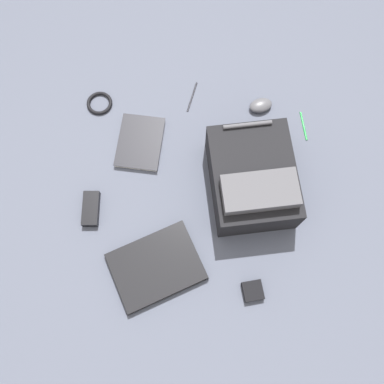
{
  "coord_description": "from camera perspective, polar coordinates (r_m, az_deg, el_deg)",
  "views": [
    {
      "loc": [
        -0.01,
        -0.54,
        1.65
      ],
      "look_at": [
        -0.02,
        -0.02,
        0.02
      ],
      "focal_mm": 40.24,
      "sensor_mm": 36.0,
      "label": 1
    }
  ],
  "objects": [
    {
      "name": "earbud_pouch",
      "position": [
        1.66,
        8.06,
        -12.85
      ],
      "size": [
        0.08,
        0.08,
        0.03
      ],
      "primitive_type": "cube",
      "rotation": [
        0.0,
        0.0,
        0.17
      ],
      "color": "black",
      "rests_on": "ground_plane"
    },
    {
      "name": "pen_blue",
      "position": [
        1.9,
        0.04,
        12.53
      ],
      "size": [
        0.05,
        0.14,
        0.01
      ],
      "primitive_type": "cylinder",
      "rotation": [
        1.57,
        0.0,
        2.86
      ],
      "color": "black",
      "rests_on": "ground_plane"
    },
    {
      "name": "laptop",
      "position": [
        1.66,
        -4.78,
        -9.8
      ],
      "size": [
        0.4,
        0.36,
        0.03
      ],
      "color": "black",
      "rests_on": "ground_plane"
    },
    {
      "name": "cable_coil",
      "position": [
        1.93,
        -12.14,
        11.44
      ],
      "size": [
        0.11,
        0.11,
        0.01
      ],
      "primitive_type": "torus",
      "color": "black",
      "rests_on": "ground_plane"
    },
    {
      "name": "power_brick",
      "position": [
        1.74,
        -13.24,
        -2.17
      ],
      "size": [
        0.06,
        0.14,
        0.03
      ],
      "primitive_type": "cube",
      "rotation": [
        0.0,
        0.0,
        -0.0
      ],
      "color": "black",
      "rests_on": "ground_plane"
    },
    {
      "name": "ground_plane",
      "position": [
        1.74,
        0.5,
        0.48
      ],
      "size": [
        3.32,
        3.32,
        0.0
      ],
      "primitive_type": "plane",
      "color": "#4C5160"
    },
    {
      "name": "backpack",
      "position": [
        1.67,
        8.04,
        1.71
      ],
      "size": [
        0.35,
        0.43,
        0.22
      ],
      "color": "black",
      "rests_on": "ground_plane"
    },
    {
      "name": "book_red",
      "position": [
        1.81,
        -6.87,
        6.55
      ],
      "size": [
        0.21,
        0.26,
        0.02
      ],
      "color": "silver",
      "rests_on": "ground_plane"
    },
    {
      "name": "computer_mouse",
      "position": [
        1.89,
        9.11,
        11.26
      ],
      "size": [
        0.11,
        0.09,
        0.03
      ],
      "primitive_type": "ellipsoid",
      "rotation": [
        0.0,
        0.0,
        5.03
      ],
      "color": "#4C4C51",
      "rests_on": "ground_plane"
    },
    {
      "name": "pen_black",
      "position": [
        1.9,
        14.61,
        8.49
      ],
      "size": [
        0.02,
        0.13,
        0.01
      ],
      "primitive_type": "cylinder",
      "rotation": [
        1.57,
        0.0,
        0.12
      ],
      "color": "#198C33",
      "rests_on": "ground_plane"
    }
  ]
}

